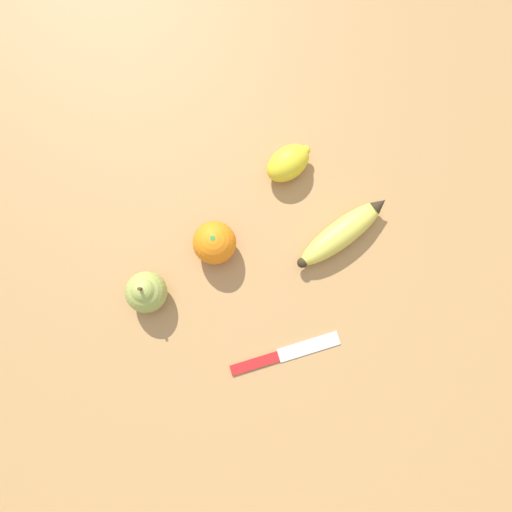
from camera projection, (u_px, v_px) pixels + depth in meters
The scene contains 6 objects.
ground_plane at pixel (235, 262), 0.82m from camera, with size 3.00×3.00×0.00m, color #A87A47.
banana at pixel (342, 233), 0.81m from camera, with size 0.14×0.16×0.04m.
orange at pixel (214, 243), 0.80m from camera, with size 0.07×0.07×0.07m.
pear at pixel (146, 292), 0.78m from camera, with size 0.07×0.07×0.08m.
lemon at pixel (288, 163), 0.83m from camera, with size 0.09×0.09×0.05m.
paring_knife at pixel (281, 355), 0.79m from camera, with size 0.16×0.11×0.01m.
Camera 1 is at (0.07, -0.13, 0.81)m, focal length 35.00 mm.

